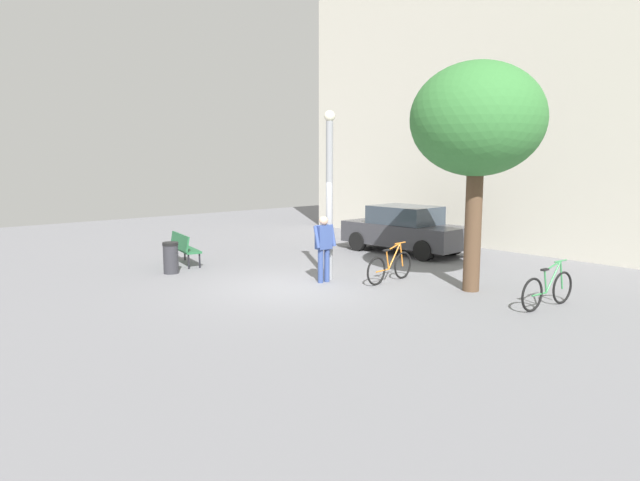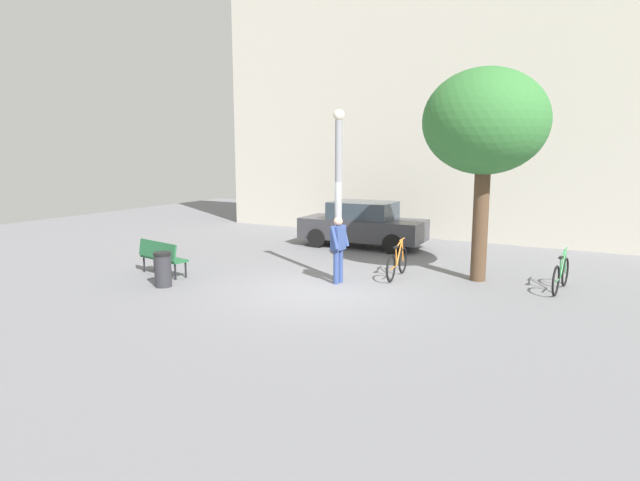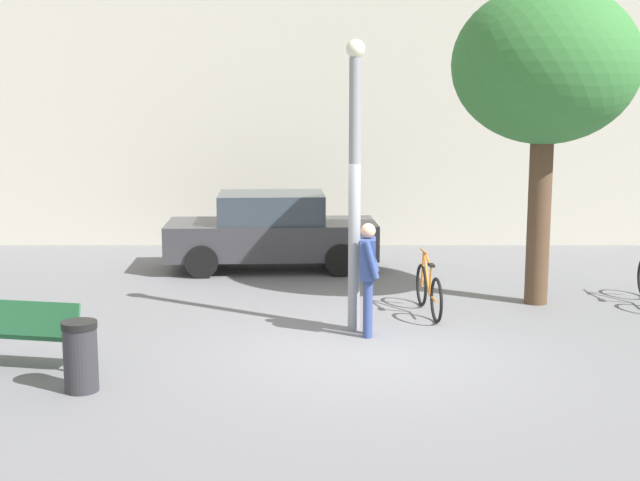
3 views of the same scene
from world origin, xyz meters
The scene contains 10 objects.
ground_plane centered at (0.00, 0.00, 0.00)m, with size 36.00×36.00×0.00m, color slate.
building_facade centered at (0.00, 9.71, 4.96)m, with size 18.67×2.00×9.93m, color beige.
lamppost centered at (-0.18, 1.26, 2.32)m, with size 0.28×0.28×4.28m.
person_by_lamppost centered at (0.01, 0.90, 0.97)m, with size 0.31×0.60×1.67m.
park_bench centered at (-4.47, -0.65, 0.55)m, with size 1.66×0.77×0.92m.
plaza_tree centered at (2.97, 2.93, 3.94)m, with size 3.04×3.04×5.28m.
bicycle_orange centered at (1.06, 2.21, 0.38)m, with size 0.22×1.81×0.97m.
bicycle_green centered at (4.93, 2.84, 0.38)m, with size 0.18×1.81×0.97m.
parked_car_charcoal centered at (-1.67, 5.89, 0.77)m, with size 4.29×2.00×1.55m.
trash_bin centered at (-3.54, -1.52, 0.43)m, with size 0.42×0.42×0.85m.
Camera 2 is at (6.22, -10.93, 3.33)m, focal length 30.77 mm.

